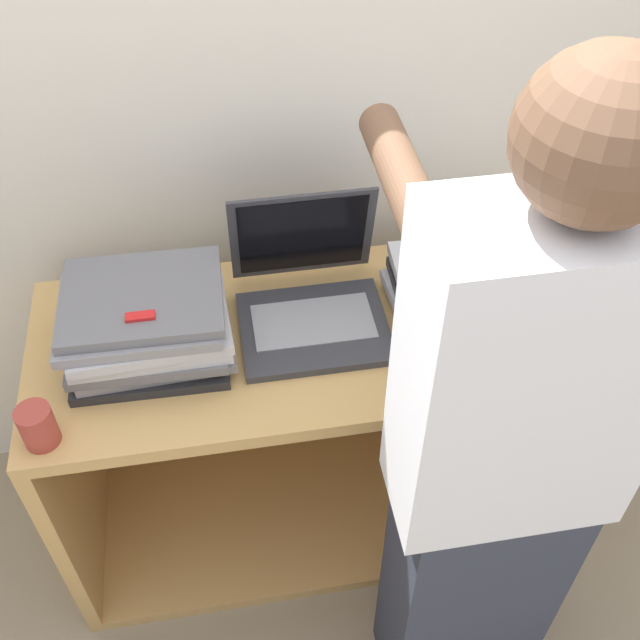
{
  "coord_description": "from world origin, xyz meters",
  "views": [
    {
      "loc": [
        -0.19,
        -0.92,
        2.03
      ],
      "look_at": [
        0.0,
        0.2,
        0.89
      ],
      "focal_mm": 42.0,
      "sensor_mm": 36.0,
      "label": 1
    }
  ],
  "objects_px": {
    "laptop_stack_left": "(148,324)",
    "person": "(497,478)",
    "laptop_open": "(310,297)",
    "mug": "(38,426)",
    "laptop_stack_right": "(470,294)"
  },
  "relations": [
    {
      "from": "mug",
      "to": "laptop_open",
      "type": "bearing_deg",
      "value": 24.47
    },
    {
      "from": "laptop_stack_right",
      "to": "person",
      "type": "distance_m",
      "value": 0.51
    },
    {
      "from": "laptop_stack_left",
      "to": "person",
      "type": "xyz_separation_m",
      "value": [
        0.63,
        -0.49,
        -0.02
      ]
    },
    {
      "from": "laptop_stack_left",
      "to": "laptop_stack_right",
      "type": "bearing_deg",
      "value": 0.19
    },
    {
      "from": "laptop_stack_left",
      "to": "person",
      "type": "relative_size",
      "value": 0.22
    },
    {
      "from": "laptop_open",
      "to": "laptop_stack_left",
      "type": "xyz_separation_m",
      "value": [
        -0.37,
        -0.06,
        0.03
      ]
    },
    {
      "from": "laptop_stack_left",
      "to": "mug",
      "type": "relative_size",
      "value": 3.86
    },
    {
      "from": "laptop_open",
      "to": "laptop_stack_right",
      "type": "bearing_deg",
      "value": -8.54
    },
    {
      "from": "laptop_open",
      "to": "mug",
      "type": "xyz_separation_m",
      "value": [
        -0.59,
        -0.27,
        -0.01
      ]
    },
    {
      "from": "person",
      "to": "laptop_stack_right",
      "type": "bearing_deg",
      "value": 77.93
    },
    {
      "from": "laptop_stack_left",
      "to": "laptop_stack_right",
      "type": "distance_m",
      "value": 0.74
    },
    {
      "from": "laptop_stack_left",
      "to": "laptop_stack_right",
      "type": "xyz_separation_m",
      "value": [
        0.74,
        0.0,
        -0.02
      ]
    },
    {
      "from": "laptop_stack_right",
      "to": "mug",
      "type": "height_order",
      "value": "laptop_stack_right"
    },
    {
      "from": "laptop_stack_right",
      "to": "person",
      "type": "relative_size",
      "value": 0.22
    },
    {
      "from": "laptop_open",
      "to": "person",
      "type": "xyz_separation_m",
      "value": [
        0.26,
        -0.55,
        0.01
      ]
    }
  ]
}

